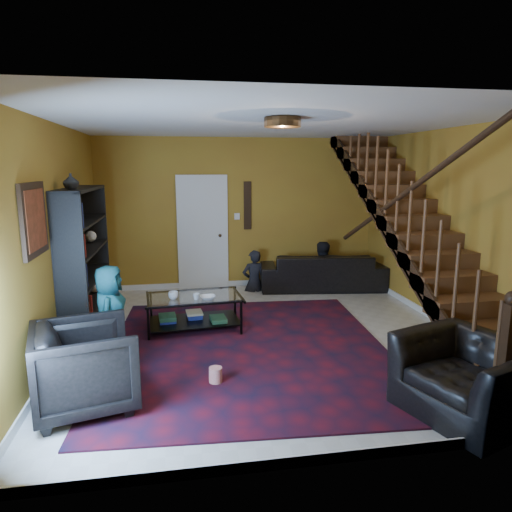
{
  "coord_description": "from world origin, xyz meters",
  "views": [
    {
      "loc": [
        -1.13,
        -5.77,
        2.27
      ],
      "look_at": [
        -0.08,
        0.4,
        1.04
      ],
      "focal_mm": 32.0,
      "sensor_mm": 36.0,
      "label": 1
    }
  ],
  "objects": [
    {
      "name": "floor",
      "position": [
        0.0,
        0.0,
        0.0
      ],
      "size": [
        5.5,
        5.5,
        0.0
      ],
      "primitive_type": "plane",
      "color": "beige",
      "rests_on": "ground"
    },
    {
      "name": "cup_b",
      "position": [
        -0.93,
        0.25,
        0.54
      ],
      "size": [
        0.11,
        0.11,
        0.09
      ],
      "primitive_type": "imported",
      "rotation": [
        0.0,
        0.0,
        -0.22
      ],
      "color": "#999999",
      "rests_on": "coffee_table"
    },
    {
      "name": "bowl",
      "position": [
        -0.78,
        0.24,
        0.52
      ],
      "size": [
        0.22,
        0.22,
        0.05
      ],
      "primitive_type": "imported",
      "rotation": [
        0.0,
        0.0,
        0.08
      ],
      "color": "#999999",
      "rests_on": "coffee_table"
    },
    {
      "name": "cup_a",
      "position": [
        -1.24,
        0.33,
        0.55
      ],
      "size": [
        0.16,
        0.16,
        0.11
      ],
      "primitive_type": "imported",
      "rotation": [
        0.0,
        0.0,
        -0.25
      ],
      "color": "#999999",
      "rests_on": "coffee_table"
    },
    {
      "name": "wall_hanging",
      "position": [
        0.15,
        2.73,
        1.55
      ],
      "size": [
        0.14,
        0.03,
        0.9
      ],
      "primitive_type": "cube",
      "color": "black",
      "rests_on": "room"
    },
    {
      "name": "room",
      "position": [
        -1.33,
        1.33,
        0.05
      ],
      "size": [
        5.5,
        5.5,
        5.5
      ],
      "color": "#A58224",
      "rests_on": "ground"
    },
    {
      "name": "vase",
      "position": [
        -2.41,
        0.1,
        2.1
      ],
      "size": [
        0.18,
        0.18,
        0.19
      ],
      "primitive_type": "imported",
      "color": "#999999",
      "rests_on": "bookshelf"
    },
    {
      "name": "armchair_left",
      "position": [
        -2.05,
        -1.53,
        0.42
      ],
      "size": [
        1.11,
        1.09,
        0.84
      ],
      "primitive_type": "imported",
      "rotation": [
        0.0,
        0.0,
        1.83
      ],
      "color": "black",
      "rests_on": "floor"
    },
    {
      "name": "popcorn_bucket",
      "position": [
        -0.8,
        -1.26,
        0.1
      ],
      "size": [
        0.18,
        0.18,
        0.16
      ],
      "primitive_type": "cylinder",
      "rotation": [
        0.0,
        0.0,
        0.31
      ],
      "color": "red",
      "rests_on": "rug"
    },
    {
      "name": "ceiling_fixture",
      "position": [
        0.0,
        -0.8,
        2.74
      ],
      "size": [
        0.4,
        0.4,
        0.1
      ],
      "primitive_type": "cylinder",
      "color": "#3F2814",
      "rests_on": "room"
    },
    {
      "name": "sofa",
      "position": [
        1.5,
        2.3,
        0.34
      ],
      "size": [
        2.41,
        1.2,
        0.68
      ],
      "primitive_type": "imported",
      "rotation": [
        0.0,
        0.0,
        3.01
      ],
      "color": "black",
      "rests_on": "floor"
    },
    {
      "name": "person_adult_b",
      "position": [
        1.5,
        2.35,
        0.22
      ],
      "size": [
        0.7,
        0.57,
        1.34
      ],
      "primitive_type": "imported",
      "rotation": [
        0.0,
        0.0,
        3.03
      ],
      "color": "black",
      "rests_on": "sofa"
    },
    {
      "name": "staircase",
      "position": [
        2.12,
        -0.0,
        1.4
      ],
      "size": [
        0.95,
        5.02,
        3.18
      ],
      "color": "brown",
      "rests_on": "floor"
    },
    {
      "name": "door",
      "position": [
        -0.7,
        2.73,
        1.02
      ],
      "size": [
        0.82,
        0.05,
        2.05
      ],
      "primitive_type": "cube",
      "color": "silver",
      "rests_on": "floor"
    },
    {
      "name": "coffee_table",
      "position": [
        -0.96,
        0.44,
        0.29
      ],
      "size": [
        1.36,
        0.87,
        0.49
      ],
      "rotation": [
        0.0,
        0.0,
        0.09
      ],
      "color": "black",
      "rests_on": "floor"
    },
    {
      "name": "person_adult_a",
      "position": [
        0.21,
        2.35,
        0.16
      ],
      "size": [
        0.47,
        0.34,
        1.21
      ],
      "primitive_type": "imported",
      "rotation": [
        0.0,
        0.0,
        3.26
      ],
      "color": "black",
      "rests_on": "sofa"
    },
    {
      "name": "bookshelf",
      "position": [
        -2.4,
        0.6,
        0.96
      ],
      "size": [
        0.35,
        1.8,
        2.0
      ],
      "color": "black",
      "rests_on": "floor"
    },
    {
      "name": "armchair_right",
      "position": [
        1.44,
        -2.25,
        0.36
      ],
      "size": [
        1.29,
        1.37,
        0.72
      ],
      "primitive_type": "imported",
      "rotation": [
        0.0,
        0.0,
        -1.22
      ],
      "color": "black",
      "rests_on": "floor"
    },
    {
      "name": "person_child",
      "position": [
        -1.95,
        -0.52,
        0.59
      ],
      "size": [
        0.41,
        0.6,
        1.17
      ],
      "primitive_type": "imported",
      "rotation": [
        0.0,
        0.0,
        1.5
      ],
      "color": "#1B5467",
      "rests_on": "armchair_left"
    },
    {
      "name": "rug",
      "position": [
        -0.32,
        -0.4,
        0.01
      ],
      "size": [
        3.67,
        4.13,
        0.02
      ],
      "primitive_type": "cube",
      "rotation": [
        0.0,
        0.0,
        -0.06
      ],
      "color": "#4A0D18",
      "rests_on": "floor"
    },
    {
      "name": "framed_picture",
      "position": [
        -2.57,
        -0.9,
        1.75
      ],
      "size": [
        0.04,
        0.74,
        0.74
      ],
      "primitive_type": "cube",
      "color": "maroon",
      "rests_on": "room"
    }
  ]
}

